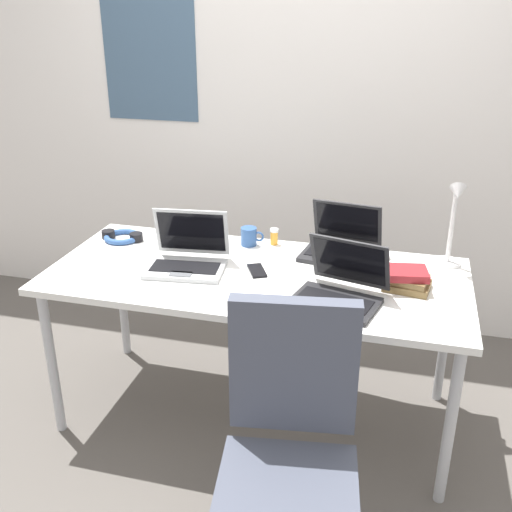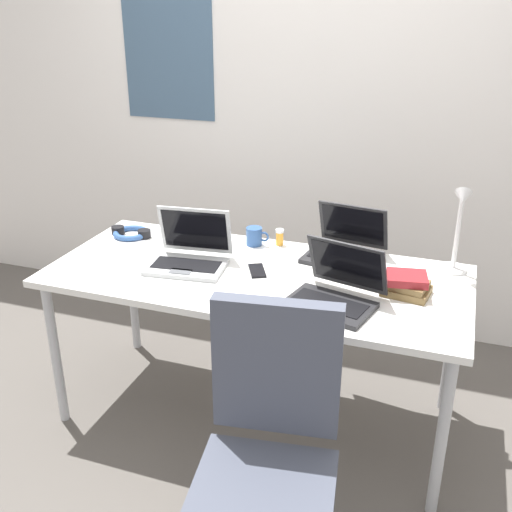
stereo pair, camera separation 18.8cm
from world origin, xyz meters
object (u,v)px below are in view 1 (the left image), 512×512
Objects in this scene: headphones at (122,237)px; pill_bottle at (275,236)px; computer_mouse at (240,305)px; laptop_near_lamp at (339,290)px; book_stack at (407,280)px; office_chair at (288,482)px; laptop_near_mouse at (341,246)px; cell_phone at (258,271)px; desk_lamp at (453,225)px; coffee_mug at (249,236)px; laptop_front_right at (187,257)px.

headphones is 2.71× the size of pill_bottle.
laptop_near_lamp is at bearing 59.28° from computer_mouse.
office_chair is (-0.31, -0.82, -0.38)m from book_stack.
laptop_near_mouse reaches higher than cell_phone.
office_chair is (-0.06, -0.65, -0.39)m from laptop_near_lamp.
book_stack reaches higher than headphones.
laptop_near_mouse is 0.37× the size of office_chair.
headphones is at bearing 171.58° from book_stack.
pill_bottle is 0.40× the size of book_stack.
desk_lamp reaches higher than cell_phone.
laptop_near_lamp and laptop_near_mouse have the same top height.
office_chair reaches higher than coffee_mug.
laptop_near_lamp reaches higher than headphones.
headphones is 1.38m from book_stack.
computer_mouse is 0.10× the size of office_chair.
pill_bottle is 0.12m from coffee_mug.
office_chair is (1.06, -1.02, -0.36)m from headphones.
laptop_front_right is 1.82× the size of book_stack.
desk_lamp reaches higher than book_stack.
book_stack is (0.31, -0.28, -0.01)m from laptop_near_mouse.
computer_mouse is (-0.30, -0.62, -0.03)m from laptop_near_mouse.
laptop_near_mouse is at bearing 89.75° from office_chair.
laptop_front_right reaches higher than office_chair.
desk_lamp is 2.01× the size of book_stack.
office_chair is at bearing -24.48° from computer_mouse.
coffee_mug is at bearing 135.84° from computer_mouse.
pill_bottle is at bearing 49.28° from laptop_front_right.
laptop_front_right is 0.48m from pill_bottle.
coffee_mug is at bearing 178.38° from desk_lamp.
laptop_near_mouse is 1.69× the size of headphones.
laptop_near_lamp is at bearing -52.05° from cell_phone.
office_chair is (0.30, -0.48, -0.36)m from computer_mouse.
coffee_mug is (-0.44, 0.01, -0.00)m from laptop_near_mouse.
laptop_near_lamp is at bearing -133.79° from desk_lamp.
headphones is at bearing 138.25° from cell_phone.
book_stack is 0.21× the size of office_chair.
book_stack is 0.96m from office_chair.
laptop_near_mouse is 1.82× the size of book_stack.
headphones is 0.63m from coffee_mug.
laptop_near_mouse is at bearing 4.29° from headphones.
laptop_front_right is 0.49m from headphones.
office_chair is (0.32, -0.82, -0.35)m from cell_phone.
desk_lamp is at bearing 71.78° from computer_mouse.
laptop_near_mouse is (-0.05, 0.45, 0.00)m from laptop_near_lamp.
laptop_near_mouse is 0.33m from pill_bottle.
laptop_front_right is 3.22× the size of coffee_mug.
coffee_mug is 1.25m from office_chair.
coffee_mug reaches higher than book_stack.
laptop_front_right is at bearing -28.27° from headphones.
laptop_front_right reaches higher than book_stack.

